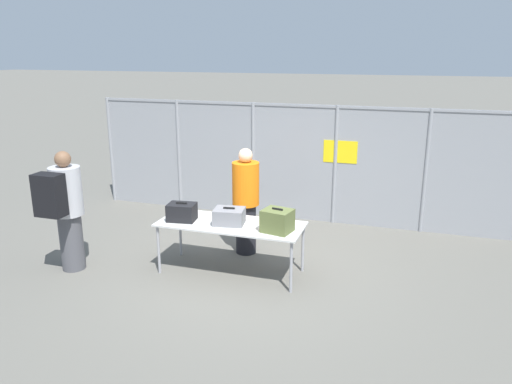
% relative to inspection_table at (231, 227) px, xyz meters
% --- Properties ---
extents(ground_plane, '(120.00, 120.00, 0.00)m').
position_rel_inspection_table_xyz_m(ground_plane, '(0.26, -0.03, -0.69)').
color(ground_plane, '#605E56').
extents(fence_section, '(7.82, 0.07, 2.15)m').
position_rel_inspection_table_xyz_m(fence_section, '(0.26, 2.59, 0.43)').
color(fence_section, gray).
rests_on(fence_section, ground_plane).
extents(inspection_table, '(2.05, 0.81, 0.74)m').
position_rel_inspection_table_xyz_m(inspection_table, '(0.00, 0.00, 0.00)').
color(inspection_table, silver).
rests_on(inspection_table, ground_plane).
extents(suitcase_black, '(0.42, 0.34, 0.27)m').
position_rel_inspection_table_xyz_m(suitcase_black, '(-0.70, -0.09, 0.17)').
color(suitcase_black, black).
rests_on(suitcase_black, inspection_table).
extents(suitcase_grey, '(0.46, 0.39, 0.24)m').
position_rel_inspection_table_xyz_m(suitcase_grey, '(-0.01, -0.03, 0.16)').
color(suitcase_grey, slate).
rests_on(suitcase_grey, inspection_table).
extents(suitcase_olive, '(0.43, 0.39, 0.33)m').
position_rel_inspection_table_xyz_m(suitcase_olive, '(0.71, -0.11, 0.20)').
color(suitcase_olive, '#566033').
rests_on(suitcase_olive, inspection_table).
extents(traveler_hooded, '(0.43, 0.67, 1.74)m').
position_rel_inspection_table_xyz_m(traveler_hooded, '(-2.23, -0.65, 0.27)').
color(traveler_hooded, '#4C4C51').
rests_on(traveler_hooded, ground_plane).
extents(security_worker_near, '(0.41, 0.41, 1.67)m').
position_rel_inspection_table_xyz_m(security_worker_near, '(-0.04, 0.76, 0.17)').
color(security_worker_near, black).
rests_on(security_worker_near, ground_plane).
extents(utility_trailer, '(3.35, 2.32, 0.72)m').
position_rel_inspection_table_xyz_m(utility_trailer, '(1.22, 5.26, -0.27)').
color(utility_trailer, '#B2B2B7').
rests_on(utility_trailer, ground_plane).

